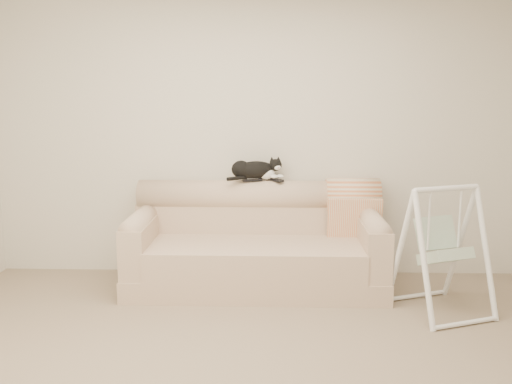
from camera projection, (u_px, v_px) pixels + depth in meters
ground_plane at (257, 373)px, 3.47m from camera, size 5.00×5.00×0.00m
room_shell at (258, 121)px, 3.21m from camera, size 5.04×4.04×2.60m
sofa at (256, 246)px, 5.00m from camera, size 2.20×0.93×0.90m
remote_a at (252, 180)px, 5.13m from camera, size 0.19×0.10×0.03m
remote_b at (276, 180)px, 5.12m from camera, size 0.15×0.16×0.02m
tuxedo_cat at (255, 170)px, 5.13m from camera, size 0.51×0.33×0.21m
throw_blanket at (353, 200)px, 5.13m from camera, size 0.48×0.38×0.58m
baby_swing at (442, 249)px, 4.37m from camera, size 0.80×0.82×1.00m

